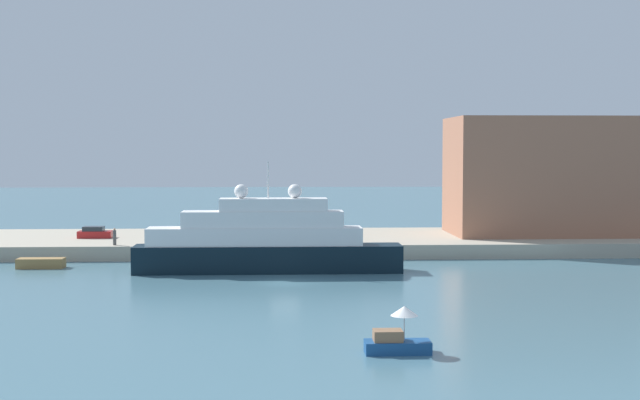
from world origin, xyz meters
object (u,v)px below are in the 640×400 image
(large_yacht, at_px, (264,242))
(work_barge, at_px, (41,263))
(parked_car, at_px, (95,233))
(harbor_building, at_px, (542,176))
(person_figure, at_px, (115,237))
(small_motorboat, at_px, (397,338))
(mooring_bollard, at_px, (296,241))

(large_yacht, height_order, work_barge, large_yacht)
(large_yacht, xyz_separation_m, parked_car, (-19.96, 18.17, -0.73))
(harbor_building, xyz_separation_m, person_figure, (-49.52, -10.19, -6.21))
(small_motorboat, xyz_separation_m, work_barge, (-30.59, 38.20, -0.42))
(harbor_building, height_order, mooring_bollard, harbor_building)
(work_barge, bearing_deg, large_yacht, -9.94)
(small_motorboat, xyz_separation_m, mooring_bollard, (-4.95, 44.03, 1.06))
(large_yacht, xyz_separation_m, mooring_bollard, (3.26, 9.75, -0.91))
(small_motorboat, height_order, harbor_building, harbor_building)
(large_yacht, distance_m, person_figure, 19.20)
(harbor_building, xyz_separation_m, parked_car, (-53.25, -2.27, -6.49))
(mooring_bollard, bearing_deg, work_barge, -167.20)
(work_barge, xyz_separation_m, parked_car, (2.43, 14.25, 1.67))
(large_yacht, relative_size, work_barge, 5.63)
(person_figure, bearing_deg, large_yacht, -32.30)
(small_motorboat, bearing_deg, mooring_bollard, 96.41)
(large_yacht, height_order, harbor_building, harbor_building)
(small_motorboat, xyz_separation_m, parked_car, (-28.16, 52.45, 1.24))
(work_barge, distance_m, parked_car, 14.55)
(work_barge, height_order, parked_car, parked_car)
(large_yacht, distance_m, small_motorboat, 35.31)
(person_figure, height_order, mooring_bollard, person_figure)
(person_figure, bearing_deg, mooring_bollard, -1.49)
(harbor_building, bearing_deg, large_yacht, -148.45)
(person_figure, distance_m, mooring_bollard, 19.50)
(harbor_building, bearing_deg, parked_car, -177.56)
(harbor_building, distance_m, mooring_bollard, 32.57)
(large_yacht, height_order, mooring_bollard, large_yacht)
(small_motorboat, xyz_separation_m, person_figure, (-24.44, 44.54, 1.52))
(work_barge, bearing_deg, parked_car, 80.33)
(small_motorboat, height_order, work_barge, small_motorboat)
(work_barge, distance_m, mooring_bollard, 26.34)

